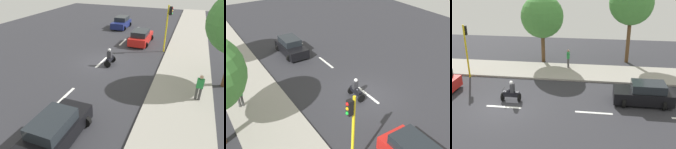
% 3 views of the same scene
% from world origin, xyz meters
% --- Properties ---
extents(ground_plane, '(40.00, 60.00, 0.10)m').
position_xyz_m(ground_plane, '(0.00, 0.00, -0.05)').
color(ground_plane, '#2D2D33').
extents(sidewalk, '(4.00, 60.00, 0.15)m').
position_xyz_m(sidewalk, '(7.00, 0.00, 0.07)').
color(sidewalk, '#9E998E').
rests_on(sidewalk, ground).
extents(lane_stripe_north, '(0.20, 2.40, 0.01)m').
position_xyz_m(lane_stripe_north, '(0.00, -6.00, 0.01)').
color(lane_stripe_north, white).
rests_on(lane_stripe_north, ground).
extents(lane_stripe_mid, '(0.20, 2.40, 0.01)m').
position_xyz_m(lane_stripe_mid, '(0.00, 0.00, 0.01)').
color(lane_stripe_mid, white).
rests_on(lane_stripe_mid, ground).
extents(car_black, '(2.19, 3.93, 1.52)m').
position_xyz_m(car_black, '(1.81, -9.31, 0.71)').
color(car_black, black).
rests_on(car_black, ground).
extents(motorcycle, '(0.60, 1.30, 1.53)m').
position_xyz_m(motorcycle, '(0.91, -0.26, 0.64)').
color(motorcycle, black).
rests_on(motorcycle, ground).
extents(pedestrian_near_signal, '(0.40, 0.24, 1.69)m').
position_xyz_m(pedestrian_near_signal, '(8.02, -3.39, 1.06)').
color(pedestrian_near_signal, '#3F3F3F').
rests_on(pedestrian_near_signal, sidewalk).
extents(traffic_light_corner, '(0.49, 0.24, 4.50)m').
position_xyz_m(traffic_light_corner, '(4.85, 4.69, 2.93)').
color(traffic_light_corner, yellow).
rests_on(traffic_light_corner, ground).
extents(street_tree_north, '(4.06, 4.06, 6.51)m').
position_xyz_m(street_tree_north, '(9.77, -0.69, 4.46)').
color(street_tree_north, brown).
rests_on(street_tree_north, ground).
extents(street_tree_south, '(4.11, 4.11, 7.82)m').
position_xyz_m(street_tree_south, '(10.66, -8.92, 5.74)').
color(street_tree_south, brown).
rests_on(street_tree_south, ground).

